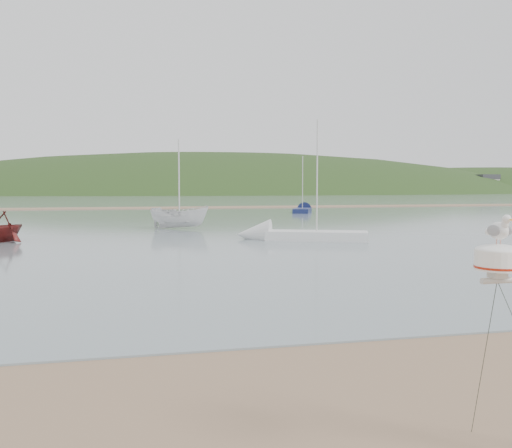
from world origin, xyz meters
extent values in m
cube|color=slate|center=(0.00, 132.00, 0.02)|extent=(560.00, 256.00, 0.04)
cube|color=#82644B|center=(0.00, 70.00, 0.07)|extent=(560.00, 7.00, 0.07)
ellipsoid|color=#1F3515|center=(40.00, 235.00, -22.00)|extent=(400.00, 180.00, 80.00)
ellipsoid|color=#1F3515|center=(180.00, 235.00, -15.40)|extent=(300.00, 135.00, 56.00)
cube|color=white|center=(-36.00, 196.00, 4.00)|extent=(8.40, 6.30, 8.00)
cube|color=white|center=(-10.00, 196.00, 4.00)|extent=(8.40, 6.30, 8.00)
cube|color=white|center=(16.00, 196.00, 4.00)|extent=(8.40, 6.30, 8.00)
cube|color=white|center=(42.00, 196.00, 4.00)|extent=(8.40, 6.30, 8.00)
cube|color=white|center=(68.00, 196.00, 4.00)|extent=(8.40, 6.30, 8.00)
cube|color=white|center=(94.00, 196.00, 4.00)|extent=(8.40, 6.30, 8.00)
cube|color=white|center=(120.00, 196.00, 4.00)|extent=(8.40, 6.30, 8.00)
cube|color=white|center=(146.00, 196.00, 4.00)|extent=(8.40, 6.30, 8.00)
cube|color=beige|center=(4.15, -0.92, 2.16)|extent=(0.15, 0.15, 0.08)
cylinder|color=white|center=(4.15, -0.92, 2.30)|extent=(0.45, 0.45, 0.20)
cylinder|color=#AB200C|center=(4.15, -0.92, 2.23)|extent=(0.46, 0.46, 0.02)
ellipsoid|color=white|center=(4.15, -0.92, 2.40)|extent=(0.45, 0.45, 0.13)
cylinder|color=tan|center=(4.13, -0.92, 2.49)|extent=(0.01, 0.01, 0.06)
cylinder|color=tan|center=(4.17, -0.92, 2.49)|extent=(0.01, 0.01, 0.06)
ellipsoid|color=white|center=(4.15, -0.92, 2.60)|extent=(0.15, 0.25, 0.18)
ellipsoid|color=gray|center=(4.08, -0.93, 2.60)|extent=(0.05, 0.20, 0.12)
ellipsoid|color=gray|center=(4.22, -0.93, 2.60)|extent=(0.05, 0.20, 0.12)
cone|color=white|center=(4.15, -0.79, 2.58)|extent=(0.08, 0.07, 0.08)
ellipsoid|color=white|center=(4.15, -1.01, 2.67)|extent=(0.07, 0.07, 0.11)
sphere|color=white|center=(4.15, -1.03, 2.72)|extent=(0.09, 0.09, 0.09)
cone|color=gold|center=(4.15, -1.08, 2.72)|extent=(0.02, 0.05, 0.02)
imported|color=#591614|center=(-6.48, 25.89, 1.62)|extent=(3.19, 2.77, 3.15)
imported|color=silver|center=(3.66, 32.69, 2.16)|extent=(2.10, 2.07, 4.24)
cube|color=#151E4C|center=(19.35, 53.47, 0.29)|extent=(3.69, 5.65, 0.50)
cone|color=#151E4C|center=(20.69, 56.65, 0.29)|extent=(2.33, 2.41, 1.73)
cylinder|color=beige|center=(19.35, 53.47, 3.51)|extent=(0.08, 0.08, 5.94)
cube|color=silver|center=(10.51, 23.00, 0.29)|extent=(5.89, 3.77, 0.50)
cone|color=silver|center=(7.17, 24.34, 0.29)|extent=(2.50, 2.41, 1.80)
cylinder|color=beige|center=(10.51, 23.00, 3.64)|extent=(0.08, 0.08, 6.19)
camera|label=1|loc=(0.55, -5.70, 3.05)|focal=38.00mm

